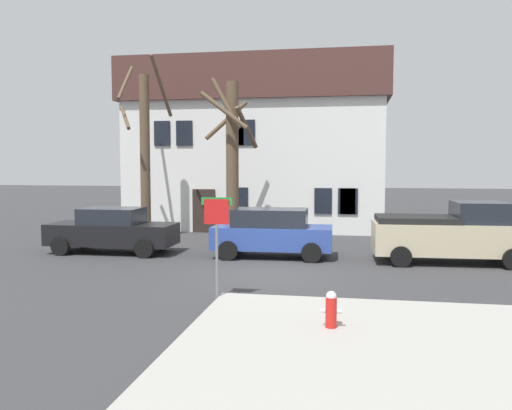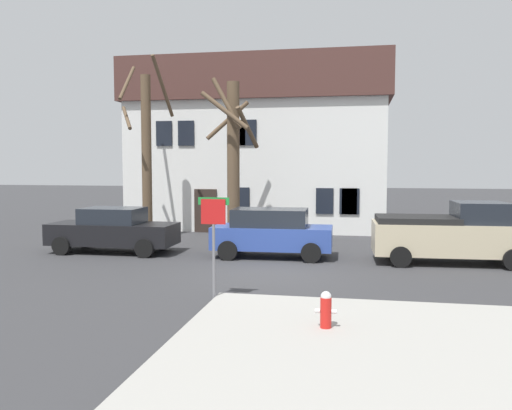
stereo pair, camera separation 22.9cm
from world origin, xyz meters
The scene contains 11 objects.
ground_plane centered at (0.00, 0.00, 0.00)m, with size 120.00×120.00×0.00m, color #38383A.
sidewalk_slab centered at (3.45, -6.53, 0.06)m, with size 8.34×6.95×0.12m, color #A8A59E.
building_main centered at (-2.47, 12.63, 4.37)m, with size 13.33×7.40×8.56m.
tree_bare_near centered at (-6.51, 6.44, 3.89)m, with size 2.27×2.08×7.86m.
tree_bare_mid centered at (-2.49, 5.99, 3.64)m, with size 2.35×2.51×6.83m.
car_black_sedan centered at (-6.36, 2.77, 0.85)m, with size 4.72×2.03×1.68m.
car_blue_wagon centered at (-0.36, 2.87, 0.90)m, with size 4.26×2.03×1.73m.
pickup_truck_beige centered at (5.74, 2.80, 1.00)m, with size 5.12×2.30×2.07m.
fire_hydrant centered at (2.05, -5.44, 0.49)m, with size 0.42×0.22×0.72m.
street_sign_pole centered at (-0.76, -3.45, 1.78)m, with size 0.76×0.07×2.52m.
bicycle_leaning centered at (-6.70, 5.72, 0.37)m, with size 1.74×0.29×1.03m.
Camera 1 is at (2.39, -15.79, 3.32)m, focal length 37.49 mm.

